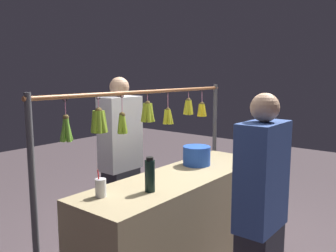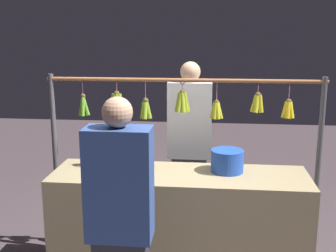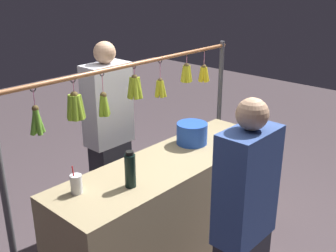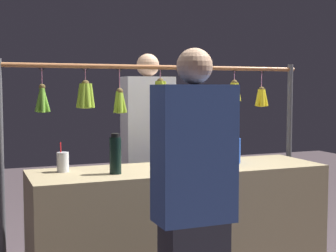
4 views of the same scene
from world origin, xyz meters
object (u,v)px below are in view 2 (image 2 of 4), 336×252
object	(u,v)px
vendor_person	(189,153)
drink_cup	(87,158)
customer_person	(120,233)
water_bottle	(117,160)
blue_bucket	(227,161)

from	to	relation	value
vendor_person	drink_cup	bearing A→B (deg)	38.54
vendor_person	customer_person	world-z (taller)	vendor_person
water_bottle	customer_person	size ratio (longest dim) A/B	0.16
blue_bucket	customer_person	size ratio (longest dim) A/B	0.16
water_bottle	blue_bucket	size ratio (longest dim) A/B	1.00
drink_cup	customer_person	bearing A→B (deg)	116.48
customer_person	vendor_person	bearing A→B (deg)	-101.46
drink_cup	customer_person	distance (m)	1.08
customer_person	blue_bucket	bearing A→B (deg)	-125.19
water_bottle	vendor_person	size ratio (longest dim) A/B	0.15
blue_bucket	vendor_person	world-z (taller)	vendor_person
blue_bucket	vendor_person	bearing A→B (deg)	-63.56
drink_cup	water_bottle	bearing A→B (deg)	146.53
customer_person	drink_cup	bearing A→B (deg)	-63.52
blue_bucket	vendor_person	distance (m)	0.75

